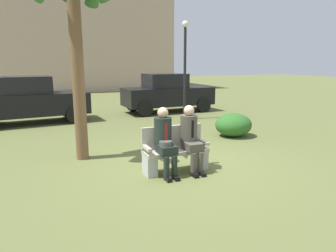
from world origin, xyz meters
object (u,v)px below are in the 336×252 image
Objects in this scene: parked_car_far at (167,93)px; shrub_near_bench at (233,125)px; parked_car_near at (30,100)px; building_backdrop at (83,33)px; seated_man_left at (165,138)px; park_bench at (175,152)px; seated_man_right at (190,135)px; street_lamp at (185,60)px.

shrub_near_bench is at bearing -89.21° from parked_car_far.
parked_car_near is at bearing 141.60° from shrub_near_bench.
shrub_near_bench is 0.08× the size of building_backdrop.
building_backdrop is (1.41, 21.36, 3.84)m from seated_man_left.
building_backdrop reaches higher than parked_car_far.
parked_car_far is (-0.07, 4.96, 0.49)m from shrub_near_bench.
building_backdrop reaches higher than park_bench.
building_backdrop reaches higher than seated_man_right.
seated_man_left is 0.10× the size of building_backdrop.
street_lamp reaches higher than parked_car_far.
street_lamp is (-0.08, -1.90, 1.39)m from parked_car_far.
shrub_near_bench is 0.28× the size of parked_car_far.
seated_man_left is at bearing -119.27° from street_lamp.
park_bench is at bearing -93.09° from building_backdrop.
park_bench is at bearing -117.53° from street_lamp.
shrub_near_bench is at bearing -38.40° from parked_car_near.
seated_man_right is 1.20× the size of shrub_near_bench.
building_backdrop is at bearing 94.87° from shrub_near_bench.
parked_car_far is at bearing 68.71° from park_bench.
park_bench is 0.36× the size of street_lamp.
park_bench reaches higher than shrub_near_bench.
seated_man_right is 5.88m from street_lamp.
parked_car_near reaches higher than park_bench.
parked_car_far reaches higher than seated_man_left.
building_backdrop is at bearing 86.22° from seated_man_left.
shrub_near_bench is 4.98m from parked_car_far.
parked_car_near is at bearing 115.20° from seated_man_right.
street_lamp is at bearing 92.69° from shrub_near_bench.
parked_car_far is 14.83m from building_backdrop.
park_bench is 0.99× the size of seated_man_left.
building_backdrop reaches higher than street_lamp.
park_bench is 1.18× the size of shrub_near_bench.
seated_man_right is (0.56, 0.01, 0.01)m from seated_man_left.
seated_man_right is 21.71m from building_backdrop.
parked_car_far is (2.43, 7.09, 0.10)m from seated_man_right.
building_backdrop is at bearing 95.29° from street_lamp.
street_lamp is (2.35, 5.18, 1.49)m from seated_man_right.
seated_man_right is 0.36× the size of street_lamp.
building_backdrop is (0.86, 21.35, 3.83)m from seated_man_right.
parked_car_near is 1.11× the size of street_lamp.
park_bench is at bearing -111.29° from parked_car_far.
seated_man_right is at bearing -92.30° from building_backdrop.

